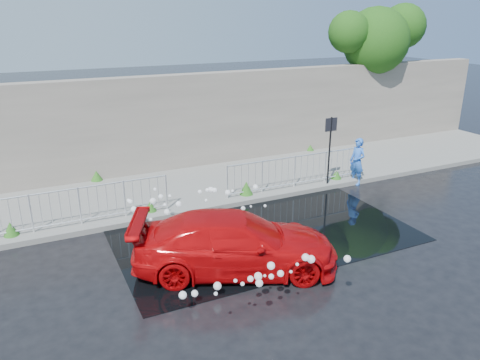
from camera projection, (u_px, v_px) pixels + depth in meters
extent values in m
plane|color=black|center=(263.00, 251.00, 12.01)|extent=(90.00, 90.00, 0.00)
cube|color=slate|center=(195.00, 186.00, 16.23)|extent=(30.00, 4.00, 0.15)
cube|color=slate|center=(217.00, 207.00, 14.53)|extent=(30.00, 0.25, 0.16)
cube|color=#6E665D|center=(173.00, 122.00, 17.49)|extent=(30.00, 0.60, 3.50)
cube|color=black|center=(262.00, 231.00, 13.06)|extent=(8.00, 5.00, 0.01)
cylinder|color=black|center=(329.00, 153.00, 15.92)|extent=(0.06, 0.06, 2.50)
cube|color=black|center=(331.00, 125.00, 15.58)|extent=(0.45, 0.04, 0.45)
cylinder|color=#332114|center=(368.00, 86.00, 22.18)|extent=(0.36, 0.36, 5.00)
sphere|color=#103E0E|center=(376.00, 41.00, 20.59)|extent=(2.93, 2.93, 2.93)
sphere|color=#103E0E|center=(403.00, 26.00, 21.00)|extent=(2.01, 2.01, 2.01)
sphere|color=#103E0E|center=(349.00, 32.00, 19.85)|extent=(1.77, 1.77, 1.77)
cylinder|color=silver|center=(166.00, 192.00, 14.01)|extent=(0.05, 0.05, 1.10)
cylinder|color=silver|center=(77.00, 188.00, 12.83)|extent=(5.00, 0.04, 0.04)
cylinder|color=silver|center=(81.00, 220.00, 13.15)|extent=(5.00, 0.04, 0.04)
cylinder|color=silver|center=(227.00, 182.00, 14.82)|extent=(0.05, 0.05, 1.10)
cylinder|color=silver|center=(354.00, 162.00, 16.84)|extent=(0.05, 0.05, 1.10)
cylinder|color=silver|center=(295.00, 157.00, 15.66)|extent=(5.00, 0.04, 0.04)
cylinder|color=silver|center=(294.00, 183.00, 15.98)|extent=(5.00, 0.04, 0.04)
cone|color=#144B16|center=(11.00, 229.00, 12.44)|extent=(0.40, 0.40, 0.38)
cone|color=#144B16|center=(150.00, 206.00, 13.99)|extent=(0.36, 0.36, 0.32)
cone|color=#144B16|center=(246.00, 188.00, 15.26)|extent=(0.44, 0.44, 0.44)
cone|color=#144B16|center=(336.00, 174.00, 16.74)|extent=(0.38, 0.38, 0.31)
cone|color=#144B16|center=(97.00, 176.00, 16.55)|extent=(0.42, 0.42, 0.35)
cone|color=#144B16|center=(310.00, 148.00, 20.21)|extent=(0.34, 0.34, 0.24)
sphere|color=white|center=(154.00, 230.00, 11.71)|extent=(0.10, 0.10, 0.10)
sphere|color=white|center=(167.00, 212.00, 12.37)|extent=(0.16, 0.16, 0.16)
sphere|color=white|center=(228.00, 192.00, 13.40)|extent=(0.16, 0.16, 0.16)
sphere|color=white|center=(179.00, 204.00, 12.76)|extent=(0.16, 0.16, 0.16)
sphere|color=white|center=(243.00, 208.00, 12.90)|extent=(0.12, 0.12, 0.12)
sphere|color=white|center=(134.00, 209.00, 12.37)|extent=(0.16, 0.16, 0.16)
sphere|color=white|center=(165.00, 205.00, 12.60)|extent=(0.08, 0.08, 0.08)
sphere|color=white|center=(153.00, 201.00, 12.63)|extent=(0.17, 0.17, 0.17)
sphere|color=white|center=(232.00, 191.00, 13.35)|extent=(0.08, 0.08, 0.08)
sphere|color=white|center=(200.00, 192.00, 13.34)|extent=(0.12, 0.12, 0.12)
sphere|color=white|center=(265.00, 206.00, 13.11)|extent=(0.08, 0.08, 0.08)
sphere|color=white|center=(224.00, 224.00, 12.35)|extent=(0.07, 0.07, 0.07)
sphere|color=white|center=(130.00, 201.00, 12.56)|extent=(0.12, 0.12, 0.12)
sphere|color=white|center=(161.00, 196.00, 13.04)|extent=(0.13, 0.13, 0.13)
sphere|color=white|center=(247.00, 215.00, 12.61)|extent=(0.10, 0.10, 0.10)
sphere|color=white|center=(206.00, 200.00, 12.78)|extent=(0.09, 0.09, 0.09)
sphere|color=white|center=(217.00, 251.00, 11.74)|extent=(0.15, 0.15, 0.15)
sphere|color=white|center=(186.00, 236.00, 11.71)|extent=(0.12, 0.12, 0.12)
sphere|color=white|center=(203.00, 220.00, 12.35)|extent=(0.08, 0.08, 0.08)
sphere|color=white|center=(191.00, 227.00, 12.01)|extent=(0.11, 0.11, 0.11)
sphere|color=white|center=(151.00, 219.00, 12.09)|extent=(0.08, 0.08, 0.08)
sphere|color=white|center=(207.00, 190.00, 13.26)|extent=(0.11, 0.11, 0.11)
sphere|color=white|center=(251.00, 206.00, 13.01)|extent=(0.06, 0.06, 0.06)
sphere|color=white|center=(170.00, 196.00, 12.88)|extent=(0.09, 0.09, 0.09)
sphere|color=white|center=(162.00, 235.00, 11.77)|extent=(0.16, 0.16, 0.16)
sphere|color=white|center=(215.00, 190.00, 13.38)|extent=(0.14, 0.14, 0.14)
sphere|color=white|center=(255.00, 187.00, 13.64)|extent=(0.15, 0.15, 0.15)
sphere|color=white|center=(211.00, 190.00, 13.41)|extent=(0.16, 0.16, 0.16)
sphere|color=white|center=(128.00, 200.00, 12.70)|extent=(0.10, 0.10, 0.10)
sphere|color=white|center=(240.00, 240.00, 11.96)|extent=(0.11, 0.11, 0.11)
sphere|color=white|center=(155.00, 189.00, 13.09)|extent=(0.09, 0.09, 0.09)
sphere|color=white|center=(268.00, 227.00, 12.61)|extent=(0.09, 0.09, 0.09)
sphere|color=white|center=(164.00, 221.00, 11.99)|extent=(0.07, 0.07, 0.07)
sphere|color=white|center=(216.00, 294.00, 8.57)|extent=(0.07, 0.07, 0.07)
sphere|color=white|center=(294.00, 266.00, 10.43)|extent=(0.12, 0.12, 0.12)
sphere|color=white|center=(258.00, 276.00, 9.51)|extent=(0.17, 0.17, 0.17)
sphere|color=white|center=(242.00, 284.00, 8.76)|extent=(0.08, 0.08, 0.08)
sphere|color=white|center=(311.00, 259.00, 9.99)|extent=(0.18, 0.18, 0.18)
sphere|color=white|center=(305.00, 257.00, 9.67)|extent=(0.16, 0.16, 0.16)
sphere|color=white|center=(250.00, 279.00, 9.34)|extent=(0.13, 0.13, 0.13)
sphere|color=white|center=(347.00, 259.00, 9.38)|extent=(0.15, 0.15, 0.15)
sphere|color=white|center=(217.00, 286.00, 9.94)|extent=(0.18, 0.18, 0.18)
sphere|color=white|center=(291.00, 272.00, 9.15)|extent=(0.06, 0.06, 0.06)
sphere|color=white|center=(297.00, 264.00, 9.74)|extent=(0.07, 0.07, 0.07)
sphere|color=white|center=(235.00, 281.00, 8.73)|extent=(0.07, 0.07, 0.07)
sphere|color=white|center=(281.00, 273.00, 9.37)|extent=(0.14, 0.14, 0.14)
sphere|color=white|center=(259.00, 283.00, 8.86)|extent=(0.15, 0.15, 0.15)
sphere|color=white|center=(298.00, 261.00, 10.35)|extent=(0.06, 0.06, 0.06)
sphere|color=white|center=(183.00, 295.00, 9.25)|extent=(0.16, 0.16, 0.16)
sphere|color=white|center=(271.00, 266.00, 9.26)|extent=(0.16, 0.16, 0.16)
sphere|color=white|center=(265.00, 276.00, 9.77)|extent=(0.06, 0.06, 0.06)
sphere|color=white|center=(271.00, 269.00, 10.28)|extent=(0.12, 0.12, 0.12)
sphere|color=white|center=(310.00, 264.00, 10.22)|extent=(0.10, 0.10, 0.10)
sphere|color=white|center=(271.00, 276.00, 9.00)|extent=(0.11, 0.11, 0.11)
sphere|color=white|center=(280.00, 270.00, 10.47)|extent=(0.06, 0.06, 0.06)
sphere|color=white|center=(195.00, 293.00, 9.70)|extent=(0.15, 0.15, 0.15)
imported|color=#B40709|center=(235.00, 243.00, 10.91)|extent=(5.14, 3.64, 1.38)
imported|color=blue|center=(357.00, 161.00, 16.44)|extent=(0.49, 0.67, 1.66)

